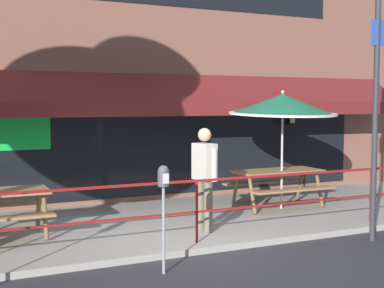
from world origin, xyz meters
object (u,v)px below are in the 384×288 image
object	(u,v)px
parking_meter_far	(163,186)
picnic_table_centre	(278,178)
street_sign_pole	(376,94)
patio_umbrella_centre	(283,105)
pedestrian_walking	(204,174)

from	to	relation	value
parking_meter_far	picnic_table_centre	bearing A→B (deg)	36.85
picnic_table_centre	street_sign_pole	world-z (taller)	street_sign_pole
street_sign_pole	patio_umbrella_centre	bearing A→B (deg)	92.25
pedestrian_walking	picnic_table_centre	bearing A→B (deg)	27.72
patio_umbrella_centre	pedestrian_walking	xyz separation A→B (m)	(-2.25, -1.04, -1.12)
pedestrian_walking	street_sign_pole	distance (m)	3.02
patio_umbrella_centre	parking_meter_far	distance (m)	4.52
patio_umbrella_centre	pedestrian_walking	bearing A→B (deg)	-155.13
pedestrian_walking	parking_meter_far	bearing A→B (deg)	-131.59
picnic_table_centre	street_sign_pole	size ratio (longest dim) A/B	0.39
pedestrian_walking	street_sign_pole	size ratio (longest dim) A/B	0.37
patio_umbrella_centre	pedestrian_walking	world-z (taller)	patio_umbrella_centre
picnic_table_centre	patio_umbrella_centre	distance (m)	1.48
pedestrian_walking	patio_umbrella_centre	bearing A→B (deg)	24.87
street_sign_pole	picnic_table_centre	bearing A→B (deg)	92.13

